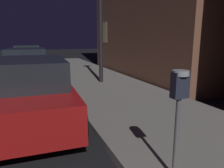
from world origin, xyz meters
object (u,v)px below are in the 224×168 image
parking_meter (179,98)px  car_blue (27,64)px  car_green (27,56)px  car_red (28,91)px

parking_meter → car_blue: (-1.64, 8.82, -0.45)m
parking_meter → car_green: 14.48m
car_blue → car_green: 5.56m
car_blue → parking_meter: bearing=-79.4°
car_red → car_green: 11.34m
car_red → car_blue: bearing=90.0°
car_blue → car_green: bearing=90.0°
parking_meter → car_blue: parking_meter is taller
car_red → car_green: (0.00, 11.34, -0.01)m
car_green → car_red: bearing=-90.0°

